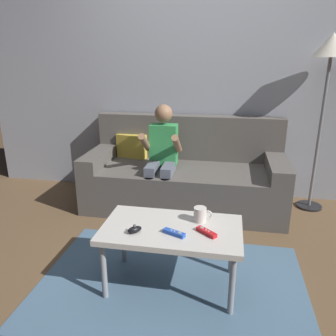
{
  "coord_description": "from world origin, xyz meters",
  "views": [
    {
      "loc": [
        0.26,
        -1.91,
        1.41
      ],
      "look_at": [
        -0.19,
        0.53,
        0.58
      ],
      "focal_mm": 35.71,
      "sensor_mm": 36.0,
      "label": 1
    }
  ],
  "objects_px": {
    "person_seated_on_couch": "(162,154)",
    "coffee_mug": "(200,215)",
    "coffee_table": "(172,233)",
    "game_remote_red_far_corner": "(206,232)",
    "floor_lamp": "(330,59)",
    "game_remote_blue_near_edge": "(174,233)",
    "couch": "(184,176)",
    "nunchuk_black": "(135,230)"
  },
  "relations": [
    {
      "from": "couch",
      "to": "nunchuk_black",
      "type": "xyz_separation_m",
      "value": [
        -0.11,
        -1.38,
        0.15
      ]
    },
    {
      "from": "person_seated_on_couch",
      "to": "coffee_mug",
      "type": "distance_m",
      "value": 1.08
    },
    {
      "from": "game_remote_blue_near_edge",
      "to": "game_remote_red_far_corner",
      "type": "distance_m",
      "value": 0.19
    },
    {
      "from": "person_seated_on_couch",
      "to": "game_remote_blue_near_edge",
      "type": "xyz_separation_m",
      "value": [
        0.31,
        -1.17,
        -0.14
      ]
    },
    {
      "from": "person_seated_on_couch",
      "to": "coffee_table",
      "type": "bearing_deg",
      "value": -75.55
    },
    {
      "from": "person_seated_on_couch",
      "to": "floor_lamp",
      "type": "xyz_separation_m",
      "value": [
        1.41,
        0.33,
        0.82
      ]
    },
    {
      "from": "couch",
      "to": "game_remote_blue_near_edge",
      "type": "height_order",
      "value": "couch"
    },
    {
      "from": "person_seated_on_couch",
      "to": "floor_lamp",
      "type": "distance_m",
      "value": 1.67
    },
    {
      "from": "nunchuk_black",
      "to": "game_remote_blue_near_edge",
      "type": "bearing_deg",
      "value": 4.11
    },
    {
      "from": "person_seated_on_couch",
      "to": "nunchuk_black",
      "type": "height_order",
      "value": "person_seated_on_couch"
    },
    {
      "from": "person_seated_on_couch",
      "to": "coffee_table",
      "type": "height_order",
      "value": "person_seated_on_couch"
    },
    {
      "from": "nunchuk_black",
      "to": "coffee_mug",
      "type": "distance_m",
      "value": 0.43
    },
    {
      "from": "coffee_table",
      "to": "person_seated_on_couch",
      "type": "bearing_deg",
      "value": 104.45
    },
    {
      "from": "game_remote_red_far_corner",
      "to": "coffee_mug",
      "type": "bearing_deg",
      "value": 108.63
    },
    {
      "from": "nunchuk_black",
      "to": "game_remote_red_far_corner",
      "type": "xyz_separation_m",
      "value": [
        0.42,
        0.06,
        -0.01
      ]
    },
    {
      "from": "game_remote_blue_near_edge",
      "to": "game_remote_red_far_corner",
      "type": "height_order",
      "value": "same"
    },
    {
      "from": "coffee_table",
      "to": "game_remote_blue_near_edge",
      "type": "relative_size",
      "value": 6.01
    },
    {
      "from": "person_seated_on_couch",
      "to": "nunchuk_black",
      "type": "xyz_separation_m",
      "value": [
        0.07,
        -1.19,
        -0.13
      ]
    },
    {
      "from": "game_remote_red_far_corner",
      "to": "floor_lamp",
      "type": "height_order",
      "value": "floor_lamp"
    },
    {
      "from": "couch",
      "to": "person_seated_on_couch",
      "type": "distance_m",
      "value": 0.38
    },
    {
      "from": "floor_lamp",
      "to": "couch",
      "type": "bearing_deg",
      "value": -173.38
    },
    {
      "from": "nunchuk_black",
      "to": "floor_lamp",
      "type": "height_order",
      "value": "floor_lamp"
    },
    {
      "from": "coffee_table",
      "to": "floor_lamp",
      "type": "xyz_separation_m",
      "value": [
        1.14,
        1.41,
        1.01
      ]
    },
    {
      "from": "game_remote_blue_near_edge",
      "to": "floor_lamp",
      "type": "relative_size",
      "value": 0.09
    },
    {
      "from": "game_remote_red_far_corner",
      "to": "game_remote_blue_near_edge",
      "type": "bearing_deg",
      "value": -166.16
    },
    {
      "from": "couch",
      "to": "game_remote_blue_near_edge",
      "type": "distance_m",
      "value": 1.37
    },
    {
      "from": "person_seated_on_couch",
      "to": "game_remote_blue_near_edge",
      "type": "height_order",
      "value": "person_seated_on_couch"
    },
    {
      "from": "coffee_table",
      "to": "couch",
      "type": "bearing_deg",
      "value": 94.1
    },
    {
      "from": "nunchuk_black",
      "to": "coffee_table",
      "type": "bearing_deg",
      "value": 27.65
    },
    {
      "from": "nunchuk_black",
      "to": "game_remote_red_far_corner",
      "type": "height_order",
      "value": "nunchuk_black"
    },
    {
      "from": "coffee_mug",
      "to": "floor_lamp",
      "type": "relative_size",
      "value": 0.07
    },
    {
      "from": "coffee_table",
      "to": "floor_lamp",
      "type": "distance_m",
      "value": 2.08
    },
    {
      "from": "person_seated_on_couch",
      "to": "coffee_mug",
      "type": "height_order",
      "value": "person_seated_on_couch"
    },
    {
      "from": "coffee_table",
      "to": "game_remote_red_far_corner",
      "type": "bearing_deg",
      "value": -11.57
    },
    {
      "from": "couch",
      "to": "floor_lamp",
      "type": "bearing_deg",
      "value": 6.62
    },
    {
      "from": "couch",
      "to": "coffee_mug",
      "type": "xyz_separation_m",
      "value": [
        0.26,
        -1.17,
        0.18
      ]
    },
    {
      "from": "game_remote_red_far_corner",
      "to": "coffee_table",
      "type": "bearing_deg",
      "value": 168.43
    },
    {
      "from": "game_remote_blue_near_edge",
      "to": "coffee_mug",
      "type": "height_order",
      "value": "coffee_mug"
    },
    {
      "from": "floor_lamp",
      "to": "coffee_table",
      "type": "bearing_deg",
      "value": -128.82
    },
    {
      "from": "coffee_table",
      "to": "game_remote_red_far_corner",
      "type": "relative_size",
      "value": 6.56
    },
    {
      "from": "coffee_mug",
      "to": "game_remote_red_far_corner",
      "type": "bearing_deg",
      "value": -71.37
    },
    {
      "from": "couch",
      "to": "person_seated_on_couch",
      "type": "bearing_deg",
      "value": -134.86
    }
  ]
}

